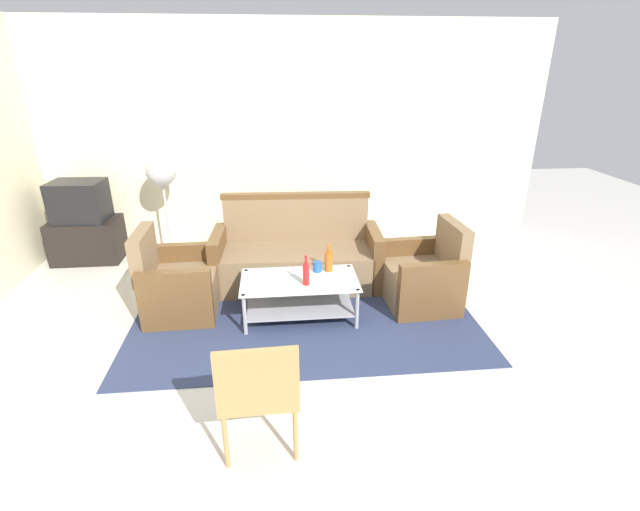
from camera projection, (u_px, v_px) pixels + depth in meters
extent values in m
plane|color=beige|center=(319.00, 372.00, 3.67)|extent=(14.00, 14.00, 0.00)
cube|color=beige|center=(296.00, 137.00, 5.93)|extent=(6.52, 0.12, 2.80)
cube|color=#2D3856|center=(304.00, 312.00, 4.54)|extent=(3.26, 2.13, 0.01)
cube|color=#7F6647|center=(297.00, 267.00, 5.02)|extent=(1.63, 0.77, 0.42)
cube|color=#7F6647|center=(296.00, 219.00, 5.14)|extent=(1.60, 0.21, 0.48)
cube|color=brown|center=(373.00, 257.00, 5.02)|extent=(0.15, 0.70, 0.62)
cube|color=brown|center=(219.00, 260.00, 4.94)|extent=(0.15, 0.70, 0.62)
cube|color=brown|center=(296.00, 195.00, 5.03)|extent=(1.64, 0.17, 0.06)
cube|color=#7F6647|center=(183.00, 292.00, 4.49)|extent=(0.67, 0.61, 0.40)
cube|color=#7F6647|center=(144.00, 254.00, 4.29)|extent=(0.13, 0.60, 0.45)
cube|color=brown|center=(187.00, 270.00, 4.75)|extent=(0.66, 0.11, 0.58)
cube|color=brown|center=(176.00, 300.00, 4.15)|extent=(0.66, 0.11, 0.58)
cube|color=#7F6647|center=(419.00, 285.00, 4.64)|extent=(0.69, 0.63, 0.40)
cube|color=#7F6647|center=(453.00, 244.00, 4.52)|extent=(0.15, 0.61, 0.45)
cube|color=brown|center=(432.00, 292.00, 4.31)|extent=(0.66, 0.13, 0.58)
cube|color=brown|center=(409.00, 264.00, 4.91)|extent=(0.66, 0.13, 0.58)
cube|color=silver|center=(299.00, 280.00, 4.30)|extent=(1.10, 0.60, 0.02)
cube|color=#9E9EA5|center=(300.00, 306.00, 4.41)|extent=(1.00, 0.52, 0.02)
cylinder|color=#9E9EA5|center=(247.00, 288.00, 4.57)|extent=(0.04, 0.04, 0.40)
cylinder|color=#9E9EA5|center=(348.00, 284.00, 4.66)|extent=(0.04, 0.04, 0.40)
cylinder|color=#9E9EA5|center=(245.00, 315.00, 4.09)|extent=(0.04, 0.04, 0.40)
cylinder|color=#9E9EA5|center=(357.00, 309.00, 4.18)|extent=(0.04, 0.04, 0.40)
cylinder|color=#D85919|center=(329.00, 261.00, 4.44)|extent=(0.08, 0.08, 0.20)
cylinder|color=#D85919|center=(329.00, 248.00, 4.39)|extent=(0.03, 0.03, 0.08)
cylinder|color=red|center=(306.00, 274.00, 4.16)|extent=(0.06, 0.06, 0.20)
cylinder|color=red|center=(306.00, 260.00, 4.11)|extent=(0.02, 0.02, 0.09)
cylinder|color=#2659A5|center=(317.00, 267.00, 4.44)|extent=(0.08, 0.08, 0.10)
cube|color=black|center=(88.00, 240.00, 5.67)|extent=(0.80, 0.50, 0.52)
cube|color=black|center=(79.00, 201.00, 5.47)|extent=(0.62, 0.47, 0.48)
cube|color=black|center=(87.00, 196.00, 5.68)|extent=(0.51, 0.03, 0.36)
cylinder|color=#2D2D33|center=(172.00, 254.00, 5.90)|extent=(0.32, 0.32, 0.03)
cylinder|color=#B2B2B7|center=(167.00, 217.00, 5.71)|extent=(0.03, 0.03, 0.95)
sphere|color=#B2B2B7|center=(161.00, 171.00, 5.48)|extent=(0.36, 0.36, 0.36)
cube|color=#AD844C|center=(259.00, 386.00, 2.87)|extent=(0.50, 0.50, 0.04)
cube|color=#AD844C|center=(257.00, 380.00, 2.58)|extent=(0.48, 0.06, 0.40)
cylinder|color=#AD844C|center=(229.00, 394.00, 3.12)|extent=(0.03, 0.03, 0.42)
cylinder|color=#AD844C|center=(290.00, 388.00, 3.17)|extent=(0.03, 0.03, 0.42)
cylinder|color=#AD844C|center=(226.00, 440.00, 2.73)|extent=(0.03, 0.03, 0.42)
cylinder|color=#AD844C|center=(296.00, 433.00, 2.78)|extent=(0.03, 0.03, 0.42)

